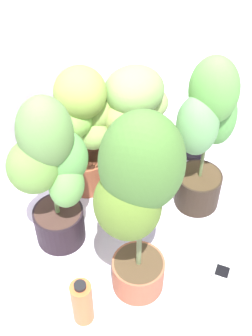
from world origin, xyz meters
The scene contains 11 objects.
ground_plane centered at (0.00, 0.00, 0.00)m, with size 8.00×8.00×0.00m, color silver.
mylar_back_wall centered at (0.00, 0.86, 1.00)m, with size 3.20×0.01×2.00m, color silver.
potted_plant_back_center centered at (0.05, 0.49, 0.46)m, with size 0.41×0.36×0.77m.
potted_plant_front_left centered at (-0.30, -0.12, 0.64)m, with size 0.42×0.42×1.03m.
potted_plant_center centered at (0.01, 0.12, 0.39)m, with size 0.39×0.35×0.63m.
potted_plant_front_right centered at (0.32, -0.06, 0.51)m, with size 0.38×0.29×0.92m.
potted_plant_back_right centered at (0.29, 0.35, 0.41)m, with size 0.48×0.38×0.70m.
potted_plant_back_left centered at (-0.31, 0.35, 0.50)m, with size 0.44×0.34×0.88m.
hygrometer_box centered at (0.01, -0.41, 0.01)m, with size 0.10×0.10×0.03m.
floor_fan centered at (0.65, 0.18, 0.25)m, with size 0.28×0.28×0.38m.
nutrient_bottle centered at (-0.57, -0.04, 0.13)m, with size 0.09×0.09×0.28m.
Camera 1 is at (-1.24, -0.81, 1.96)m, focal length 49.68 mm.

